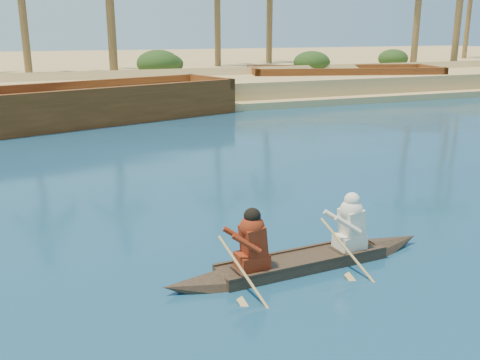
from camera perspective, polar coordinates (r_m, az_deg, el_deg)
name	(u,v)px	position (r m, az deg, el deg)	size (l,w,h in m)	color
canoe	(303,252)	(9.45, 6.72, -7.68)	(5.15, 0.99, 1.41)	#3D2E21
barge_mid	(110,104)	(25.64, -13.74, 7.85)	(12.34, 7.13, 1.95)	brown
barge_right	(343,82)	(35.99, 10.97, 10.21)	(12.79, 7.14, 2.02)	brown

